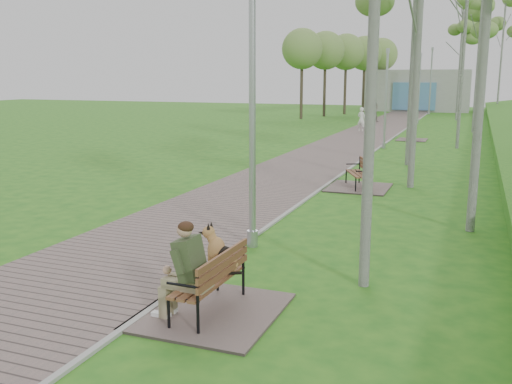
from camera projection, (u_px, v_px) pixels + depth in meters
ground at (204, 273)px, 9.89m from camera, size 120.00×120.00×0.00m
walkway at (354, 141)px, 30.16m from camera, size 3.50×67.00×0.04m
kerb at (387, 142)px, 29.54m from camera, size 0.10×67.00×0.05m
building_north at (417, 90)px, 56.63m from camera, size 10.00×5.20×4.00m
bench_main at (203, 283)px, 8.12m from camera, size 1.89×2.10×1.65m
bench_second at (358, 182)px, 17.38m from camera, size 1.80×2.00×1.10m
bench_third at (411, 137)px, 30.54m from camera, size 1.55×1.72×0.95m
lamp_post_near at (252, 114)px, 10.92m from camera, size 0.22×0.22×5.67m
lamp_post_second at (386, 102)px, 26.66m from camera, size 0.18×0.18×4.63m
lamp_post_third at (419, 91)px, 40.50m from camera, size 0.19×0.19×4.97m
lamp_post_far at (431, 83)px, 50.90m from camera, size 0.23×0.23×5.89m
pedestrian_near at (362, 119)px, 35.23m from camera, size 0.64×0.53×1.50m
pedestrian_far at (373, 110)px, 42.20m from camera, size 1.07×0.91×1.91m
birch_far_b at (481, 15)px, 33.46m from camera, size 2.33×2.33×8.81m
birch_distant_a at (463, 26)px, 43.16m from camera, size 2.53×2.53×9.05m
birch_distant_b at (504, 19)px, 51.30m from camera, size 2.68×2.68×10.71m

